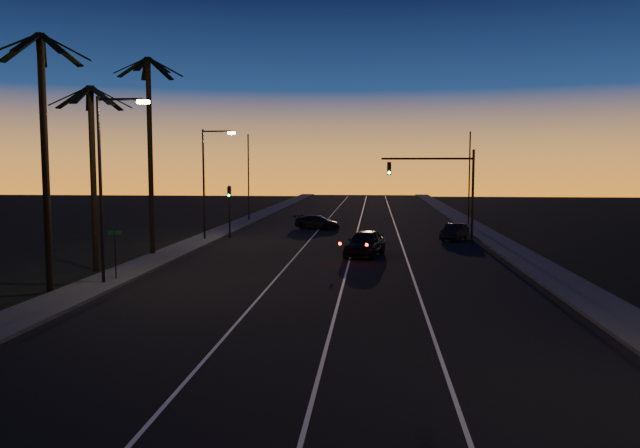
# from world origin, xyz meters

# --- Properties ---
(road) EXTENTS (20.00, 170.00, 0.01)m
(road) POSITION_xyz_m (0.00, 30.00, 0.01)
(road) COLOR black
(road) RESTS_ON ground
(sidewalk_left) EXTENTS (2.40, 170.00, 0.16)m
(sidewalk_left) POSITION_xyz_m (-11.20, 30.00, 0.08)
(sidewalk_left) COLOR #3D3D3B
(sidewalk_left) RESTS_ON ground
(sidewalk_right) EXTENTS (2.40, 170.00, 0.16)m
(sidewalk_right) POSITION_xyz_m (11.20, 30.00, 0.08)
(sidewalk_right) COLOR #3D3D3B
(sidewalk_right) RESTS_ON ground
(lane_stripe_left) EXTENTS (0.12, 160.00, 0.01)m
(lane_stripe_left) POSITION_xyz_m (-3.00, 30.00, 0.02)
(lane_stripe_left) COLOR silver
(lane_stripe_left) RESTS_ON road
(lane_stripe_mid) EXTENTS (0.12, 160.00, 0.01)m
(lane_stripe_mid) POSITION_xyz_m (0.50, 30.00, 0.02)
(lane_stripe_mid) COLOR silver
(lane_stripe_mid) RESTS_ON road
(lane_stripe_right) EXTENTS (0.12, 160.00, 0.01)m
(lane_stripe_right) POSITION_xyz_m (4.00, 30.00, 0.02)
(lane_stripe_right) COLOR silver
(lane_stripe_right) RESTS_ON road
(palm_near) EXTENTS (4.25, 4.16, 11.53)m
(palm_near) POSITION_xyz_m (-12.60, 18.00, 7.07)
(palm_near) COLOR black
(palm_near) RESTS_ON ground
(palm_mid) EXTENTS (4.25, 4.16, 10.03)m
(palm_mid) POSITION_xyz_m (-13.20, 24.00, 6.25)
(palm_mid) COLOR black
(palm_mid) RESTS_ON ground
(palm_far) EXTENTS (4.25, 4.16, 12.53)m
(palm_far) POSITION_xyz_m (-12.20, 30.00, 7.61)
(palm_far) COLOR black
(palm_far) RESTS_ON ground
(streetlight_left_near) EXTENTS (2.55, 0.26, 9.00)m
(streetlight_left_near) POSITION_xyz_m (-10.70, 20.00, 5.32)
(streetlight_left_near) COLOR black
(streetlight_left_near) RESTS_ON ground
(streetlight_left_far) EXTENTS (2.55, 0.26, 8.50)m
(streetlight_left_far) POSITION_xyz_m (-10.69, 38.00, 5.06)
(streetlight_left_far) COLOR black
(streetlight_left_far) RESTS_ON ground
(street_sign) EXTENTS (0.70, 0.06, 2.60)m
(street_sign) POSITION_xyz_m (-10.80, 21.00, 1.66)
(street_sign) COLOR black
(street_sign) RESTS_ON ground
(signal_mast) EXTENTS (7.10, 0.41, 7.00)m
(signal_mast) POSITION_xyz_m (7.14, 39.99, 4.78)
(signal_mast) COLOR black
(signal_mast) RESTS_ON ground
(signal_post) EXTENTS (0.28, 0.37, 4.20)m
(signal_post) POSITION_xyz_m (-9.50, 39.98, 2.89)
(signal_post) COLOR black
(signal_post) RESTS_ON ground
(far_pole_left) EXTENTS (0.14, 0.14, 9.00)m
(far_pole_left) POSITION_xyz_m (-11.00, 55.00, 4.50)
(far_pole_left) COLOR black
(far_pole_left) RESTS_ON ground
(far_pole_right) EXTENTS (0.14, 0.14, 9.00)m
(far_pole_right) POSITION_xyz_m (11.00, 52.00, 4.50)
(far_pole_right) COLOR black
(far_pole_right) RESTS_ON ground
(lead_car) EXTENTS (3.04, 5.66, 1.65)m
(lead_car) POSITION_xyz_m (1.40, 31.07, 0.84)
(lead_car) COLOR black
(lead_car) RESTS_ON road
(right_car) EXTENTS (2.71, 4.09, 1.27)m
(right_car) POSITION_xyz_m (8.21, 40.12, 0.65)
(right_car) COLOR black
(right_car) RESTS_ON road
(cross_car) EXTENTS (4.59, 3.22, 1.23)m
(cross_car) POSITION_xyz_m (-3.18, 47.70, 0.63)
(cross_car) COLOR black
(cross_car) RESTS_ON road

